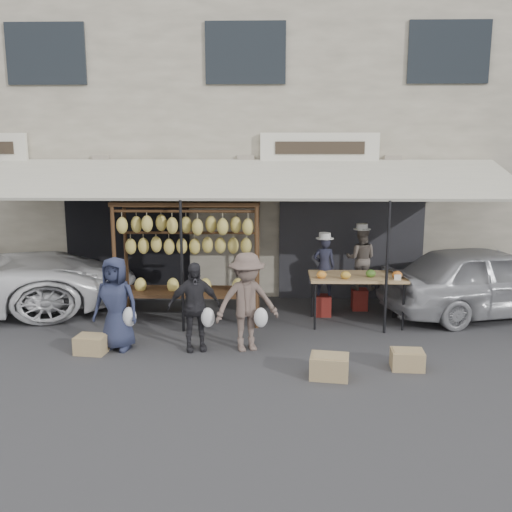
{
  "coord_description": "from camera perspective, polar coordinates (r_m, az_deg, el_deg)",
  "views": [
    {
      "loc": [
        0.53,
        -8.36,
        3.21
      ],
      "look_at": [
        0.27,
        1.4,
        1.3
      ],
      "focal_mm": 40.0,
      "sensor_mm": 36.0,
      "label": 1
    }
  ],
  "objects": [
    {
      "name": "awning",
      "position": [
        10.67,
        -1.26,
        7.64
      ],
      "size": [
        10.0,
        2.35,
        2.92
      ],
      "color": "beige",
      "rests_on": "ground_plane"
    },
    {
      "name": "ground_plane",
      "position": [
        8.97,
        -1.96,
        -9.9
      ],
      "size": [
        90.0,
        90.0,
        0.0
      ],
      "primitive_type": "plane",
      "color": "#2D2D30"
    },
    {
      "name": "stool_left",
      "position": [
        10.98,
        6.73,
        -4.92
      ],
      "size": [
        0.35,
        0.35,
        0.4
      ],
      "primitive_type": "cube",
      "rotation": [
        0.0,
        0.0,
        -0.25
      ],
      "color": "maroon",
      "rests_on": "ground_plane"
    },
    {
      "name": "customer_mid",
      "position": [
        9.04,
        -6.21,
        -5.05
      ],
      "size": [
        0.89,
        0.54,
        1.42
      ],
      "primitive_type": "imported",
      "rotation": [
        0.0,
        0.0,
        0.25
      ],
      "color": "#27272B",
      "rests_on": "ground_plane"
    },
    {
      "name": "crate_far",
      "position": [
        9.38,
        -16.12,
        -8.48
      ],
      "size": [
        0.51,
        0.41,
        0.28
      ],
      "primitive_type": "cube",
      "rotation": [
        0.0,
        0.0,
        -0.13
      ],
      "color": "tan",
      "rests_on": "ground_plane"
    },
    {
      "name": "stool_right",
      "position": [
        11.48,
        10.3,
        -4.28
      ],
      "size": [
        0.3,
        0.3,
        0.42
      ],
      "primitive_type": "cube",
      "rotation": [
        0.0,
        0.0,
        -0.01
      ],
      "color": "maroon",
      "rests_on": "ground_plane"
    },
    {
      "name": "crate_near_a",
      "position": [
        8.19,
        7.35,
        -10.91
      ],
      "size": [
        0.59,
        0.48,
        0.32
      ],
      "primitive_type": "cube",
      "rotation": [
        0.0,
        0.0,
        -0.15
      ],
      "color": "tan",
      "rests_on": "ground_plane"
    },
    {
      "name": "vendor_left",
      "position": [
        10.8,
        6.82,
        -1.02
      ],
      "size": [
        0.42,
        0.28,
        1.13
      ],
      "primitive_type": "imported",
      "rotation": [
        0.0,
        0.0,
        3.12
      ],
      "color": "#212333",
      "rests_on": "stool_left"
    },
    {
      "name": "sedan",
      "position": [
        11.67,
        22.1,
        -2.27
      ],
      "size": [
        4.29,
        2.59,
        1.37
      ],
      "primitive_type": "imported",
      "rotation": [
        0.0,
        0.0,
        1.83
      ],
      "color": "#9E9EA3",
      "rests_on": "ground_plane"
    },
    {
      "name": "customer_left",
      "position": [
        9.28,
        -13.84,
        -4.65
      ],
      "size": [
        0.79,
        0.57,
        1.49
      ],
      "primitive_type": "imported",
      "rotation": [
        0.0,
        0.0,
        -0.14
      ],
      "color": "#252B45",
      "rests_on": "ground_plane"
    },
    {
      "name": "produce_table",
      "position": [
        10.39,
        10.08,
        -2.16
      ],
      "size": [
        1.7,
        0.9,
        1.04
      ],
      "color": "tan",
      "rests_on": "ground_plane"
    },
    {
      "name": "customer_right",
      "position": [
        8.96,
        -0.92,
        -4.63
      ],
      "size": [
        1.15,
        0.87,
        1.57
      ],
      "primitive_type": "imported",
      "rotation": [
        0.0,
        0.0,
        0.32
      ],
      "color": "brown",
      "rests_on": "ground_plane"
    },
    {
      "name": "crate_near_b",
      "position": [
        8.7,
        14.88,
        -9.99
      ],
      "size": [
        0.48,
        0.38,
        0.28
      ],
      "primitive_type": "cube",
      "rotation": [
        0.0,
        0.0,
        -0.06
      ],
      "color": "tan",
      "rests_on": "ground_plane"
    },
    {
      "name": "banana_rack",
      "position": [
        10.31,
        -6.86,
        1.85
      ],
      "size": [
        2.6,
        0.9,
        2.24
      ],
      "color": "#49321A",
      "rests_on": "ground_plane"
    },
    {
      "name": "vendor_right",
      "position": [
        11.29,
        10.44,
        -0.26
      ],
      "size": [
        0.67,
        0.57,
        1.22
      ],
      "primitive_type": "imported",
      "rotation": [
        0.0,
        0.0,
        2.94
      ],
      "color": "#6B6158",
      "rests_on": "stool_right"
    },
    {
      "name": "shophouse",
      "position": [
        14.88,
        -0.5,
        12.74
      ],
      "size": [
        24.0,
        6.15,
        7.3
      ],
      "color": "beige",
      "rests_on": "ground_plane"
    }
  ]
}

